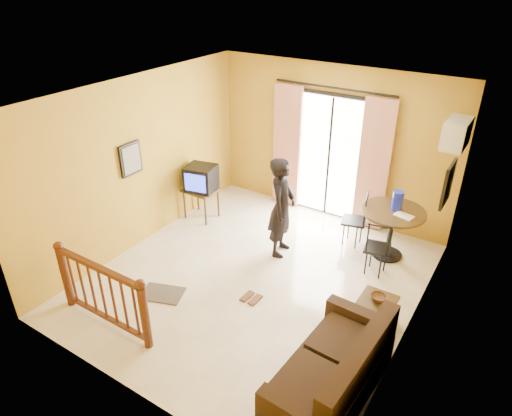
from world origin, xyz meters
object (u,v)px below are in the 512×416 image
Objects in this scene: standing_person at (282,207)px; sofa at (335,373)px; coffee_table at (372,315)px; television at (201,178)px; dining_table at (392,220)px.

sofa is at bearing -151.33° from standing_person.
coffee_table is 2.22m from standing_person.
standing_person is at bearing -18.47° from television.
television is 3.41m from dining_table.
sofa is at bearing -44.31° from television.
standing_person is (-1.91, 0.96, 0.59)m from coffee_table.
television is at bearing -169.05° from dining_table.
sofa is 1.10× the size of standing_person.
dining_table is at bearing -0.85° from television.
sofa is at bearing -89.72° from coffee_table.
standing_person is (-1.92, 2.16, 0.52)m from sofa.
television reaches higher than coffee_table.
dining_table is at bearing -73.77° from standing_person.
dining_table reaches higher than coffee_table.
coffee_table is (0.38, -1.82, -0.42)m from dining_table.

